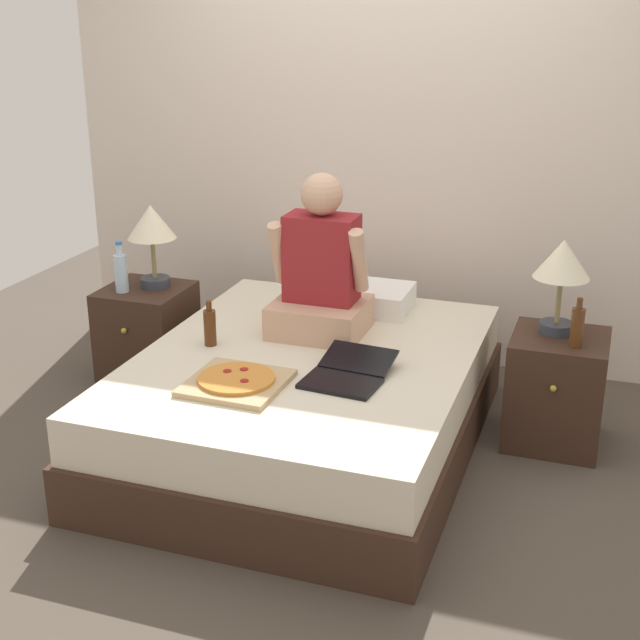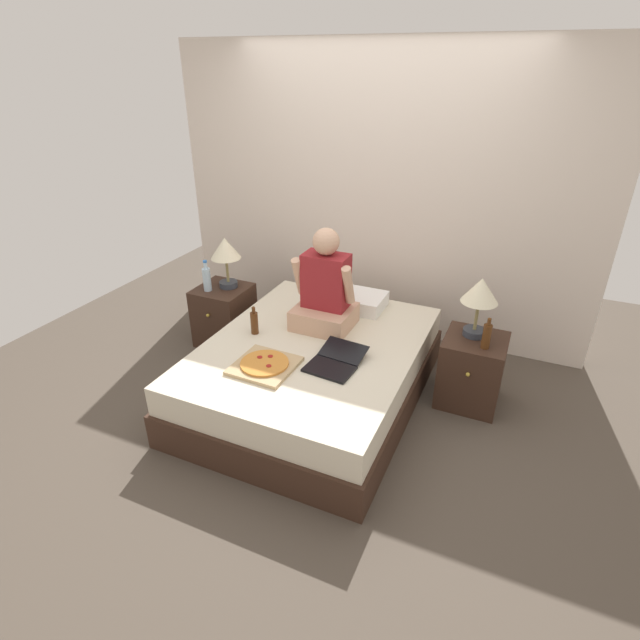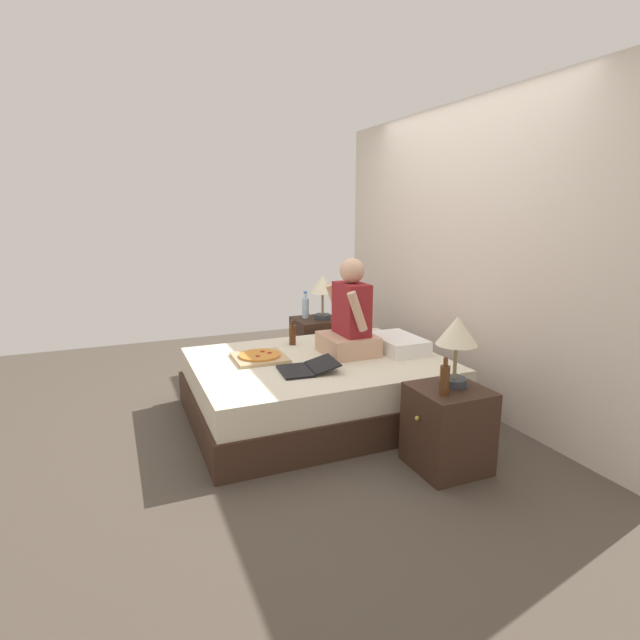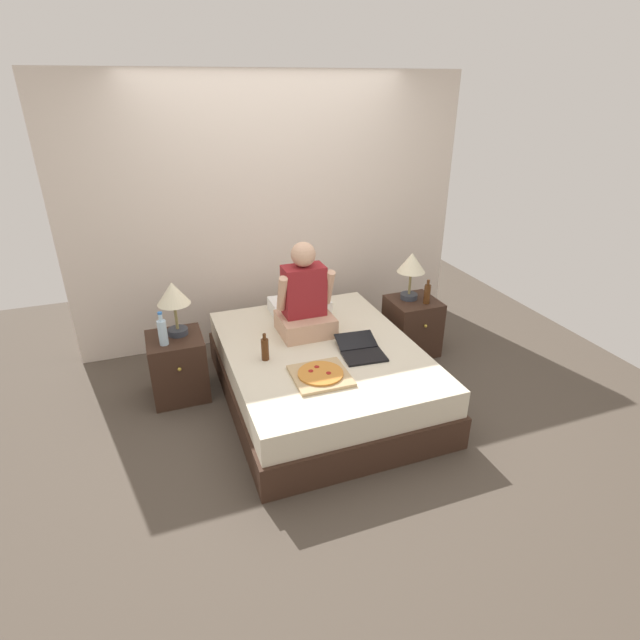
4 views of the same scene
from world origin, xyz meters
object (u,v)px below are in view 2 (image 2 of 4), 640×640
bed (313,371)px  water_bottle (207,279)px  lamp_on_left_nightstand (226,252)px  nightstand_right (471,370)px  nightstand_left (224,315)px  beer_bottle (487,336)px  laptop (334,363)px  lamp_on_right_nightstand (480,295)px  beer_bottle_on_bed (254,322)px  person_seated (325,292)px  pizza_box (265,365)px

bed → water_bottle: water_bottle is taller
lamp_on_left_nightstand → nightstand_right: (2.15, -0.05, -0.60)m
nightstand_left → beer_bottle: (2.26, -0.10, 0.37)m
beer_bottle → bed: bearing=-163.4°
beer_bottle → lamp_on_left_nightstand: bearing=176.1°
lamp_on_left_nightstand → laptop: bearing=-28.2°
lamp_on_left_nightstand → beer_bottle: 2.24m
lamp_on_left_nightstand → lamp_on_right_nightstand: size_ratio=1.00×
lamp_on_left_nightstand → lamp_on_right_nightstand: (2.12, 0.00, 0.00)m
bed → lamp_on_right_nightstand: (1.07, 0.50, 0.63)m
laptop → nightstand_right: bearing=37.9°
lamp_on_left_nightstand → water_bottle: size_ratio=1.63×
water_bottle → beer_bottle: water_bottle is taller
nightstand_left → beer_bottle_on_bed: bearing=-37.7°
lamp_on_right_nightstand → person_seated: size_ratio=0.58×
water_bottle → lamp_on_right_nightstand: bearing=3.6°
beer_bottle → pizza_box: size_ratio=0.56×
nightstand_right → person_seated: bearing=-172.6°
nightstand_right → laptop: (-0.84, -0.65, 0.23)m
beer_bottle → pizza_box: bearing=-149.9°
pizza_box → nightstand_left: bearing=137.0°
water_bottle → person_seated: (1.14, -0.06, 0.11)m
person_seated → nightstand_left: bearing=172.1°
person_seated → laptop: size_ratio=1.77×
lamp_on_right_nightstand → beer_bottle: (0.10, -0.15, -0.23)m
lamp_on_right_nightstand → beer_bottle: bearing=-56.3°
lamp_on_right_nightstand → person_seated: (-1.10, -0.20, -0.10)m
water_bottle → pizza_box: 1.29m
beer_bottle → pizza_box: (-1.33, -0.77, -0.14)m
nightstand_right → person_seated: size_ratio=0.69×
laptop → water_bottle: bearing=158.5°
lamp_on_right_nightstand → beer_bottle: 0.29m
nightstand_right → person_seated: person_seated is taller
beer_bottle_on_bed → lamp_on_right_nightstand: bearing=19.3°
bed → nightstand_left: (-1.10, 0.45, 0.03)m
lamp_on_left_nightstand → person_seated: 1.04m
lamp_on_left_nightstand → beer_bottle_on_bed: lamp_on_left_nightstand is taller
water_bottle → laptop: (1.43, -0.56, -0.15)m
person_seated → beer_bottle_on_bed: size_ratio=3.55×
water_bottle → person_seated: size_ratio=0.35×
bed → lamp_on_right_nightstand: 1.33m
water_bottle → laptop: 1.55m
pizza_box → water_bottle: bearing=142.4°
person_seated → pizza_box: person_seated is taller
lamp_on_left_nightstand → beer_bottle_on_bed: size_ratio=2.05×
nightstand_left → nightstand_right: size_ratio=1.00×
bed → beer_bottle_on_bed: size_ratio=8.94×
laptop → nightstand_left: bearing=154.2°
lamp_on_right_nightstand → pizza_box: bearing=-143.2°
laptop → pizza_box: 0.47m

